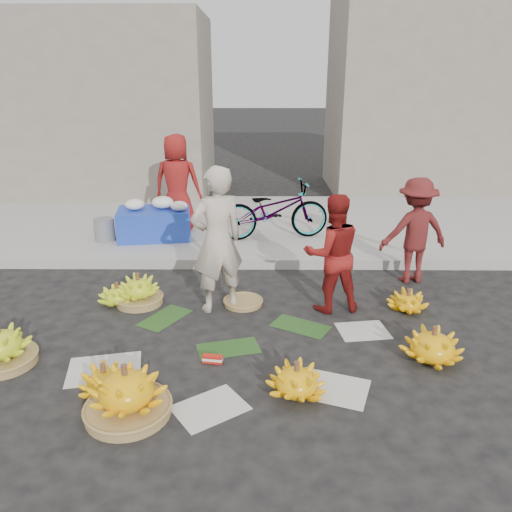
{
  "coord_description": "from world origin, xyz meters",
  "views": [
    {
      "loc": [
        0.23,
        -4.82,
        2.73
      ],
      "look_at": [
        0.18,
        0.75,
        0.7
      ],
      "focal_mm": 35.0,
      "sensor_mm": 36.0,
      "label": 1
    }
  ],
  "objects_px": {
    "banana_bunch_4": "(433,345)",
    "bicycle": "(274,210)",
    "banana_bunch_0": "(1,347)",
    "flower_table": "(155,221)",
    "vendor_cream": "(217,240)"
  },
  "relations": [
    {
      "from": "vendor_cream",
      "to": "bicycle",
      "type": "height_order",
      "value": "vendor_cream"
    },
    {
      "from": "banana_bunch_0",
      "to": "flower_table",
      "type": "xyz_separation_m",
      "value": [
        0.79,
        3.75,
        0.22
      ]
    },
    {
      "from": "banana_bunch_4",
      "to": "vendor_cream",
      "type": "relative_size",
      "value": 0.34
    },
    {
      "from": "vendor_cream",
      "to": "flower_table",
      "type": "relative_size",
      "value": 1.38
    },
    {
      "from": "banana_bunch_4",
      "to": "vendor_cream",
      "type": "height_order",
      "value": "vendor_cream"
    },
    {
      "from": "vendor_cream",
      "to": "banana_bunch_4",
      "type": "bearing_deg",
      "value": 125.27
    },
    {
      "from": "banana_bunch_0",
      "to": "banana_bunch_4",
      "type": "xyz_separation_m",
      "value": [
        4.31,
        0.11,
        -0.02
      ]
    },
    {
      "from": "banana_bunch_0",
      "to": "vendor_cream",
      "type": "height_order",
      "value": "vendor_cream"
    },
    {
      "from": "banana_bunch_4",
      "to": "vendor_cream",
      "type": "xyz_separation_m",
      "value": [
        -2.25,
        1.17,
        0.72
      ]
    },
    {
      "from": "bicycle",
      "to": "banana_bunch_0",
      "type": "bearing_deg",
      "value": 133.4
    },
    {
      "from": "banana_bunch_4",
      "to": "flower_table",
      "type": "xyz_separation_m",
      "value": [
        -3.51,
        3.64,
        0.24
      ]
    },
    {
      "from": "vendor_cream",
      "to": "flower_table",
      "type": "distance_m",
      "value": 2.82
    },
    {
      "from": "banana_bunch_4",
      "to": "bicycle",
      "type": "height_order",
      "value": "bicycle"
    },
    {
      "from": "banana_bunch_0",
      "to": "banana_bunch_4",
      "type": "relative_size",
      "value": 1.18
    },
    {
      "from": "bicycle",
      "to": "banana_bunch_4",
      "type": "bearing_deg",
      "value": -167.35
    }
  ]
}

